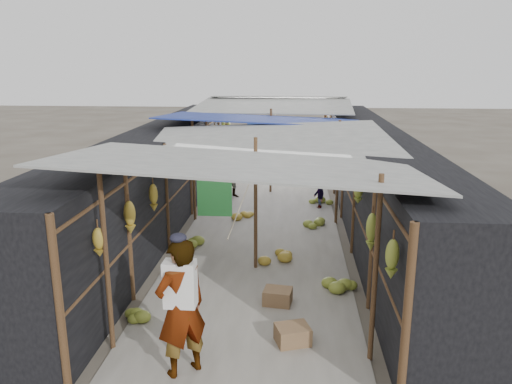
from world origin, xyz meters
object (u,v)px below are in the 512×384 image
(crate_near, at_px, (293,335))
(vendor_seated, at_px, (319,194))
(vendor_elderly, at_px, (181,308))
(black_basin, at_px, (315,177))
(shopper_blue, at_px, (232,173))

(crate_near, bearing_deg, vendor_seated, 65.92)
(crate_near, xyz_separation_m, vendor_elderly, (-1.42, -0.81, 0.79))
(black_basin, relative_size, vendor_elderly, 0.34)
(vendor_elderly, bearing_deg, shopper_blue, -126.93)
(black_basin, distance_m, vendor_elderly, 11.62)
(black_basin, relative_size, shopper_blue, 0.42)
(black_basin, height_order, vendor_seated, vendor_seated)
(black_basin, distance_m, vendor_seated, 3.61)
(shopper_blue, bearing_deg, black_basin, 37.63)
(black_basin, bearing_deg, crate_near, -93.85)
(crate_near, bearing_deg, vendor_elderly, -168.84)
(crate_near, bearing_deg, black_basin, 67.61)
(vendor_elderly, xyz_separation_m, vendor_seated, (2.09, 7.80, -0.51))
(black_basin, relative_size, vendor_seated, 0.75)
(shopper_blue, bearing_deg, crate_near, -84.60)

